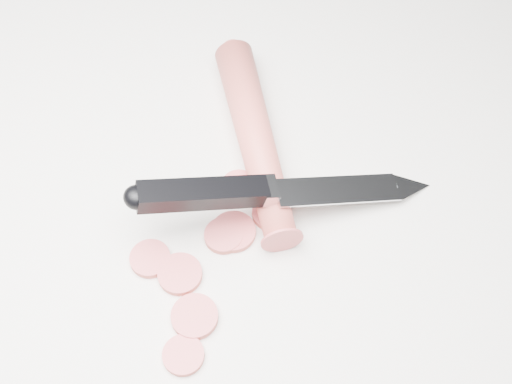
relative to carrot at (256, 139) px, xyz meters
name	(u,v)px	position (x,y,z in m)	size (l,w,h in m)	color
ground	(176,221)	(-0.09, -0.04, -0.02)	(2.40, 2.40, 0.00)	silver
carrot	(256,139)	(0.00, 0.00, 0.00)	(0.03, 0.03, 0.20)	#C7463E
carrot_slice_0	(183,355)	(-0.12, -0.15, -0.01)	(0.03, 0.03, 0.01)	#C54447
carrot_slice_1	(195,317)	(-0.10, -0.13, -0.01)	(0.04, 0.04, 0.01)	#C54447
carrot_slice_2	(224,236)	(-0.06, -0.07, -0.01)	(0.03, 0.03, 0.01)	#C54447
carrot_slice_3	(271,213)	(-0.01, -0.07, -0.01)	(0.03, 0.03, 0.01)	#C54447
carrot_slice_4	(233,232)	(-0.05, -0.07, -0.01)	(0.04, 0.04, 0.01)	#C54447
carrot_slice_5	(150,259)	(-0.12, -0.07, -0.01)	(0.03, 0.03, 0.01)	#C54447
carrot_slice_6	(193,314)	(-0.10, -0.13, -0.01)	(0.03, 0.03, 0.01)	#C54447
carrot_slice_7	(239,186)	(-0.03, -0.03, -0.01)	(0.03, 0.03, 0.01)	#C54447
carrot_slice_8	(180,274)	(-0.10, -0.09, -0.01)	(0.04, 0.04, 0.01)	#C54447
kitchen_knife	(287,187)	(0.00, -0.07, 0.02)	(0.26, 0.07, 0.07)	silver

